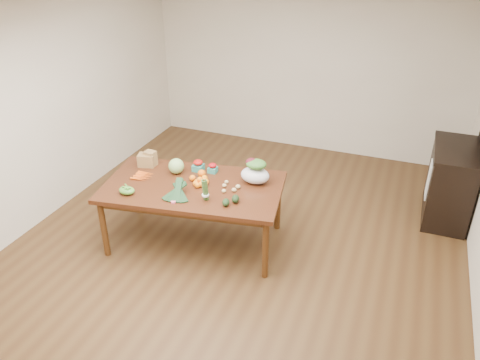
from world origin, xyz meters
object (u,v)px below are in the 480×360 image
at_px(dining_table, 195,214).
at_px(cabinet, 450,183).
at_px(paper_bag, 147,159).
at_px(kale_bunch, 176,192).
at_px(mandarin_cluster, 200,181).
at_px(salad_bag, 255,172).
at_px(asparagus_bundle, 205,190).
at_px(cabbage, 176,166).

bearing_deg(dining_table, cabinet, 22.07).
xyz_separation_m(cabinet, paper_bag, (-3.44, -1.41, 0.37)).
xyz_separation_m(dining_table, kale_bunch, (-0.04, -0.32, 0.45)).
xyz_separation_m(mandarin_cluster, kale_bunch, (-0.11, -0.35, 0.03)).
xyz_separation_m(cabinet, mandarin_cluster, (-2.65, -1.60, 0.33)).
relative_size(kale_bunch, salad_bag, 1.23).
bearing_deg(salad_bag, kale_bunch, -136.69).
distance_m(cabinet, asparagus_bundle, 3.12).
bearing_deg(paper_bag, salad_bag, 3.11).
bearing_deg(cabbage, kale_bunch, -62.39).
bearing_deg(salad_bag, dining_table, -153.76).
distance_m(mandarin_cluster, kale_bunch, 0.37).
bearing_deg(cabinet, cabbage, -154.42).
bearing_deg(cabbage, mandarin_cluster, -22.78).
bearing_deg(mandarin_cluster, paper_bag, 166.02).
xyz_separation_m(asparagus_bundle, salad_bag, (0.35, 0.55, 0.00)).
relative_size(cabinet, kale_bunch, 2.55).
distance_m(asparagus_bundle, salad_bag, 0.65).
height_order(kale_bunch, salad_bag, salad_bag).
distance_m(paper_bag, mandarin_cluster, 0.82).
bearing_deg(mandarin_cluster, cabbage, 157.22).
height_order(cabbage, mandarin_cluster, cabbage).
bearing_deg(asparagus_bundle, cabinet, 28.50).
xyz_separation_m(mandarin_cluster, asparagus_bundle, (0.20, -0.28, 0.07)).
bearing_deg(asparagus_bundle, paper_bag, 145.31).
xyz_separation_m(paper_bag, salad_bag, (1.34, 0.07, 0.04)).
height_order(dining_table, asparagus_bundle, asparagus_bundle).
height_order(paper_bag, mandarin_cluster, paper_bag).
relative_size(dining_table, cabinet, 1.92).
distance_m(mandarin_cluster, asparagus_bundle, 0.35).
bearing_deg(mandarin_cluster, dining_table, -153.11).
bearing_deg(cabinet, dining_table, -148.91).
distance_m(dining_table, asparagus_bundle, 0.62).
bearing_deg(dining_table, salad_bag, 17.22).
bearing_deg(cabbage, cabinet, 25.58).
xyz_separation_m(cabinet, kale_bunch, (-2.76, -1.95, 0.36)).
bearing_deg(asparagus_bundle, kale_bunch, -175.67).
distance_m(paper_bag, salad_bag, 1.35).
bearing_deg(paper_bag, asparagus_bundle, -25.67).
bearing_deg(paper_bag, cabinet, 22.23).
bearing_deg(dining_table, mandarin_cluster, 17.87).
height_order(dining_table, paper_bag, paper_bag).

